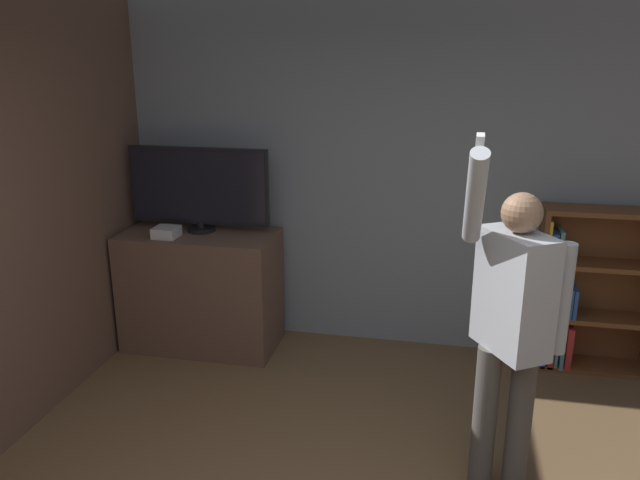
{
  "coord_description": "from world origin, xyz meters",
  "views": [
    {
      "loc": [
        0.38,
        -1.86,
        2.33
      ],
      "look_at": [
        -0.38,
        1.81,
        1.18
      ],
      "focal_mm": 35.0,
      "sensor_mm": 36.0,
      "label": 1
    }
  ],
  "objects_px": {
    "television": "(199,188)",
    "bookshelf": "(584,295)",
    "game_console": "(166,232)",
    "person": "(512,320)"
  },
  "relations": [
    {
      "from": "game_console",
      "to": "bookshelf",
      "type": "relative_size",
      "value": 0.15
    },
    {
      "from": "game_console",
      "to": "bookshelf",
      "type": "distance_m",
      "value": 3.18
    },
    {
      "from": "television",
      "to": "game_console",
      "type": "xyz_separation_m",
      "value": [
        -0.2,
        -0.22,
        -0.31
      ]
    },
    {
      "from": "television",
      "to": "bookshelf",
      "type": "bearing_deg",
      "value": 3.12
    },
    {
      "from": "television",
      "to": "bookshelf",
      "type": "height_order",
      "value": "television"
    },
    {
      "from": "television",
      "to": "person",
      "type": "relative_size",
      "value": 0.57
    },
    {
      "from": "game_console",
      "to": "person",
      "type": "height_order",
      "value": "person"
    },
    {
      "from": "person",
      "to": "bookshelf",
      "type": "bearing_deg",
      "value": 124.63
    },
    {
      "from": "bookshelf",
      "to": "game_console",
      "type": "bearing_deg",
      "value": -173.16
    },
    {
      "from": "television",
      "to": "bookshelf",
      "type": "distance_m",
      "value": 3.02
    }
  ]
}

